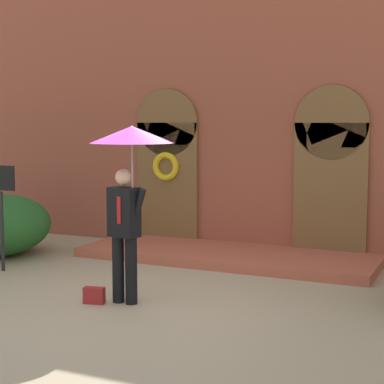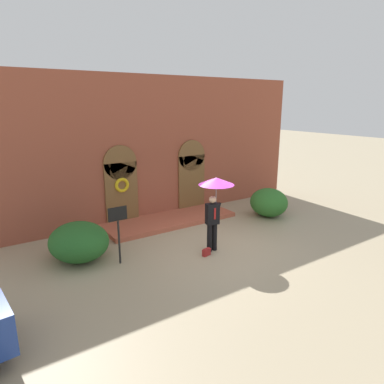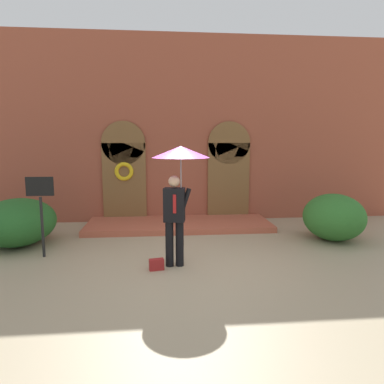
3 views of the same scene
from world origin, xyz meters
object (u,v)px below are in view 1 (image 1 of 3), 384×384
Objects in this scene: sign_post at (1,200)px; shrub_left at (0,225)px; handbag at (94,295)px; person_with_umbrella at (130,161)px.

sign_post is 1.44m from shrub_left.
sign_post is (-2.41, 0.99, 1.05)m from handbag.
sign_post is 0.86× the size of shrub_left.
handbag is at bearing -156.30° from person_with_umbrella.
person_with_umbrella reaches higher than shrub_left.
person_with_umbrella reaches higher than handbag.
person_with_umbrella is 1.87m from handbag.
handbag is 2.81m from sign_post.
person_with_umbrella is 4.35m from shrub_left.
person_with_umbrella is at bearing 12.87° from handbag.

